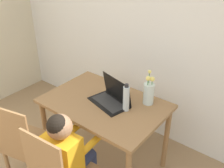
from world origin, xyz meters
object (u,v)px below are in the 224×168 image
object	(u,v)px
person_seated	(68,149)
flower_vase	(149,92)
laptop	(112,97)
chair_spare	(26,145)
water_bottle	(126,98)

from	to	relation	value
person_seated	flower_vase	xyz separation A→B (m)	(0.24, 0.79, 0.23)
person_seated	laptop	bearing A→B (deg)	-91.57
laptop	flower_vase	bearing A→B (deg)	49.23
chair_spare	laptop	size ratio (longest dim) A/B	2.22
chair_spare	person_seated	xyz separation A→B (m)	(0.47, 0.08, 0.16)
chair_spare	water_bottle	distance (m)	0.98
person_seated	flower_vase	distance (m)	0.86
chair_spare	water_bottle	world-z (taller)	water_bottle
laptop	flower_vase	size ratio (longest dim) A/B	1.29
water_bottle	laptop	bearing A→B (deg)	171.77
chair_spare	person_seated	bearing A→B (deg)	176.33
chair_spare	person_seated	world-z (taller)	person_seated
flower_vase	water_bottle	world-z (taller)	flower_vase
chair_spare	laptop	distance (m)	0.88
chair_spare	water_bottle	size ratio (longest dim) A/B	3.61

